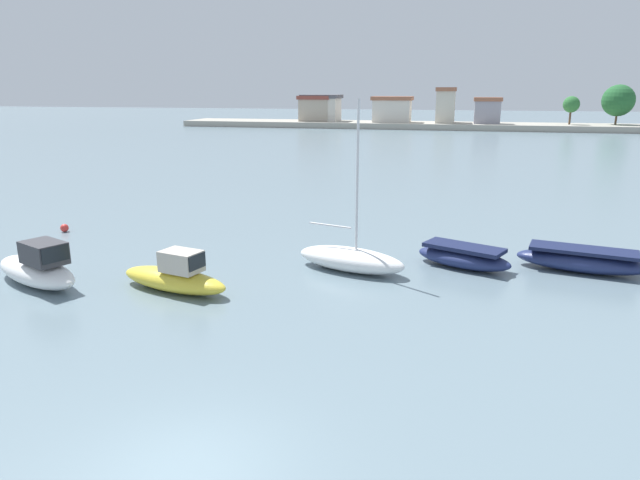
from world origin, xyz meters
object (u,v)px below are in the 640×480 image
Objects in this scene: moored_boat_0 at (38,269)px; moored_boat_1 at (175,277)px; moored_boat_3 at (463,257)px; moored_boat_2 at (351,259)px; mooring_buoy_0 at (64,228)px; moored_boat_4 at (582,260)px.

moored_boat_1 is at bearing 30.65° from moored_boat_0.
moored_boat_2 is at bearing -137.20° from moored_boat_3.
moored_boat_2 is at bearing -10.63° from mooring_buoy_0.
moored_boat_2 is (11.30, 4.57, -0.15)m from moored_boat_0.
moored_boat_3 is at bearing 45.19° from moored_boat_0.
moored_boat_0 is 12.19m from moored_boat_2.
mooring_buoy_0 is at bearing -174.23° from moored_boat_2.
moored_boat_4 is at bearing 35.71° from moored_boat_1.
moored_boat_1 is 12.15m from mooring_buoy_0.
moored_boat_4 reaches higher than mooring_buoy_0.
mooring_buoy_0 is at bearing 145.15° from moored_boat_0.
mooring_buoy_0 is at bearing 159.13° from moored_boat_1.
moored_boat_0 is at bearing -159.51° from moored_boat_1.
moored_boat_3 is at bearing 35.59° from moored_boat_2.
mooring_buoy_0 is (-9.98, 6.91, -0.34)m from moored_boat_1.
moored_boat_2 reaches higher than moored_boat_3.
moored_boat_0 is 16.98m from moored_boat_3.
mooring_buoy_0 is (-20.39, 1.40, -0.24)m from moored_boat_3.
moored_boat_1 is 0.70× the size of moored_boat_2.
moored_boat_2 is 4.80m from moored_boat_3.
moored_boat_1 reaches higher than mooring_buoy_0.
moored_boat_4 reaches higher than moored_boat_3.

